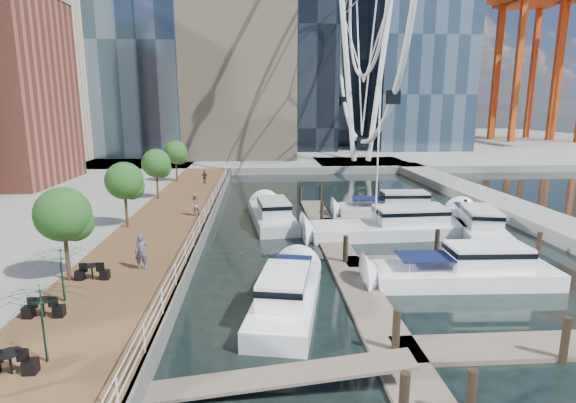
# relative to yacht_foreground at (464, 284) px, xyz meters

# --- Properties ---
(ground) EXTENTS (520.00, 520.00, 0.00)m
(ground) POSITION_rel_yacht_foreground_xyz_m (-8.78, -4.63, 0.00)
(ground) COLOR black
(ground) RESTS_ON ground
(boardwalk) EXTENTS (6.00, 60.00, 1.00)m
(boardwalk) POSITION_rel_yacht_foreground_xyz_m (-17.78, 10.37, 0.50)
(boardwalk) COLOR brown
(boardwalk) RESTS_ON ground
(seawall) EXTENTS (0.25, 60.00, 1.00)m
(seawall) POSITION_rel_yacht_foreground_xyz_m (-14.78, 10.37, 0.50)
(seawall) COLOR #595954
(seawall) RESTS_ON ground
(land_far) EXTENTS (200.00, 114.00, 1.00)m
(land_far) POSITION_rel_yacht_foreground_xyz_m (-8.78, 97.37, 0.50)
(land_far) COLOR gray
(land_far) RESTS_ON ground
(breakwater) EXTENTS (4.00, 60.00, 1.00)m
(breakwater) POSITION_rel_yacht_foreground_xyz_m (11.22, 15.37, 0.50)
(breakwater) COLOR gray
(breakwater) RESTS_ON ground
(pier) EXTENTS (14.00, 12.00, 1.00)m
(pier) POSITION_rel_yacht_foreground_xyz_m (5.22, 47.37, 0.50)
(pier) COLOR gray
(pier) RESTS_ON ground
(railing) EXTENTS (0.10, 60.00, 1.05)m
(railing) POSITION_rel_yacht_foreground_xyz_m (-14.88, 10.37, 1.52)
(railing) COLOR white
(railing) RESTS_ON boardwalk
(floating_docks) EXTENTS (16.00, 34.00, 2.60)m
(floating_docks) POSITION_rel_yacht_foreground_xyz_m (-0.82, 5.35, 0.49)
(floating_docks) COLOR #6D6051
(floating_docks) RESTS_ON ground
(port_cranes) EXTENTS (40.00, 52.00, 38.00)m
(port_cranes) POSITION_rel_yacht_foreground_xyz_m (58.88, 91.03, 20.00)
(port_cranes) COLOR #D84C14
(port_cranes) RESTS_ON ground
(street_trees) EXTENTS (2.60, 42.60, 4.60)m
(street_trees) POSITION_rel_yacht_foreground_xyz_m (-20.18, 9.37, 4.29)
(street_trees) COLOR #3F2B1C
(street_trees) RESTS_ON ground
(cafe_tables) EXTENTS (2.50, 13.70, 0.74)m
(cafe_tables) POSITION_rel_yacht_foreground_xyz_m (-19.18, -6.63, 1.37)
(cafe_tables) COLOR black
(cafe_tables) RESTS_ON ground
(yacht_foreground) EXTENTS (10.70, 3.19, 2.15)m
(yacht_foreground) POSITION_rel_yacht_foreground_xyz_m (0.00, 0.00, 0.00)
(yacht_foreground) COLOR white
(yacht_foreground) RESTS_ON ground
(pedestrian_near) EXTENTS (0.72, 0.52, 1.84)m
(pedestrian_near) POSITION_rel_yacht_foreground_xyz_m (-17.02, 0.68, 1.92)
(pedestrian_near) COLOR #4C4C65
(pedestrian_near) RESTS_ON boardwalk
(pedestrian_mid) EXTENTS (1.02, 1.04, 1.68)m
(pedestrian_mid) POSITION_rel_yacht_foreground_xyz_m (-15.90, 12.46, 1.84)
(pedestrian_mid) COLOR #84715B
(pedestrian_mid) RESTS_ON boardwalk
(pedestrian_far) EXTENTS (0.94, 0.69, 1.48)m
(pedestrian_far) POSITION_rel_yacht_foreground_xyz_m (-16.82, 27.53, 1.74)
(pedestrian_far) COLOR #2C3338
(pedestrian_far) RESTS_ON boardwalk
(moored_yachts) EXTENTS (19.83, 35.18, 11.50)m
(moored_yachts) POSITION_rel_yacht_foreground_xyz_m (-1.79, 7.51, 0.00)
(moored_yachts) COLOR white
(moored_yachts) RESTS_ON ground
(cafe_seating) EXTENTS (4.75, 12.05, 2.65)m
(cafe_seating) POSITION_rel_yacht_foreground_xyz_m (-18.82, -7.29, 2.23)
(cafe_seating) COLOR #103C12
(cafe_seating) RESTS_ON ground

